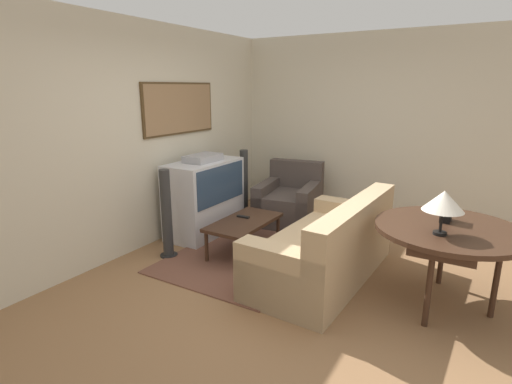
# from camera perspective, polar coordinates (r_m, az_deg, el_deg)

# --- Properties ---
(ground_plane) EXTENTS (12.00, 12.00, 0.00)m
(ground_plane) POSITION_cam_1_polar(r_m,az_deg,el_deg) (4.11, 5.59, -13.47)
(ground_plane) COLOR #8E6642
(wall_back) EXTENTS (12.00, 0.10, 2.70)m
(wall_back) POSITION_cam_1_polar(r_m,az_deg,el_deg) (4.95, -16.93, 7.36)
(wall_back) COLOR beige
(wall_back) RESTS_ON ground_plane
(wall_right) EXTENTS (0.06, 12.00, 2.70)m
(wall_right) POSITION_cam_1_polar(r_m,az_deg,el_deg) (6.14, 16.67, 8.66)
(wall_right) COLOR beige
(wall_right) RESTS_ON ground_plane
(area_rug) EXTENTS (2.31, 1.52, 0.01)m
(area_rug) POSITION_cam_1_polar(r_m,az_deg,el_deg) (4.92, -0.34, -8.35)
(area_rug) COLOR brown
(area_rug) RESTS_ON ground_plane
(tv) EXTENTS (1.09, 0.57, 1.09)m
(tv) POSITION_cam_1_polar(r_m,az_deg,el_deg) (5.38, -7.36, -0.72)
(tv) COLOR silver
(tv) RESTS_ON ground_plane
(couch) EXTENTS (1.96, 0.97, 0.86)m
(couch) POSITION_cam_1_polar(r_m,az_deg,el_deg) (4.25, 10.09, -8.06)
(couch) COLOR tan
(couch) RESTS_ON ground_plane
(armchair) EXTENTS (1.08, 0.96, 0.86)m
(armchair) POSITION_cam_1_polar(r_m,az_deg,el_deg) (5.91, 4.78, -1.49)
(armchair) COLOR #473D38
(armchair) RESTS_ON ground_plane
(coffee_table) EXTENTS (1.01, 0.53, 0.40)m
(coffee_table) POSITION_cam_1_polar(r_m,az_deg,el_deg) (4.77, -1.71, -4.59)
(coffee_table) COLOR #3D2619
(coffee_table) RESTS_ON ground_plane
(console_table) EXTENTS (1.26, 1.26, 0.76)m
(console_table) POSITION_cam_1_polar(r_m,az_deg,el_deg) (3.91, 25.86, -5.36)
(console_table) COLOR #3D2619
(console_table) RESTS_ON ground_plane
(table_lamp) EXTENTS (0.33, 0.33, 0.38)m
(table_lamp) POSITION_cam_1_polar(r_m,az_deg,el_deg) (3.58, 25.23, -1.23)
(table_lamp) COLOR black
(table_lamp) RESTS_ON console_table
(mantel_clock) EXTENTS (0.17, 0.10, 0.17)m
(mantel_clock) POSITION_cam_1_polar(r_m,az_deg,el_deg) (4.02, 25.57, -2.59)
(mantel_clock) COLOR black
(mantel_clock) RESTS_ON console_table
(remote) EXTENTS (0.05, 0.16, 0.02)m
(remote) POSITION_cam_1_polar(r_m,az_deg,el_deg) (4.85, -1.86, -3.55)
(remote) COLOR black
(remote) RESTS_ON coffee_table
(speaker_tower_left) EXTENTS (0.20, 0.20, 1.05)m
(speaker_tower_left) POSITION_cam_1_polar(r_m,az_deg,el_deg) (4.73, -12.64, -3.38)
(speaker_tower_left) COLOR black
(speaker_tower_left) RESTS_ON ground_plane
(speaker_tower_right) EXTENTS (0.20, 0.20, 1.05)m
(speaker_tower_right) POSITION_cam_1_polar(r_m,az_deg,el_deg) (5.99, -1.72, 0.82)
(speaker_tower_right) COLOR black
(speaker_tower_right) RESTS_ON ground_plane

